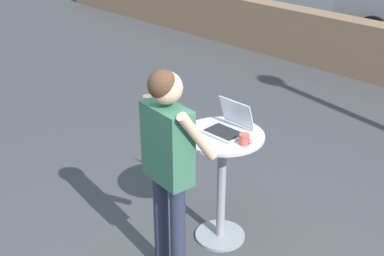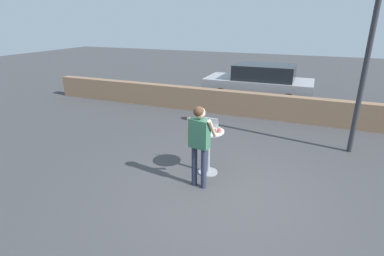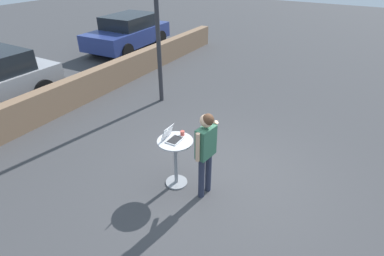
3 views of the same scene
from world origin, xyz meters
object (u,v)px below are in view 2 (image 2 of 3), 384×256
Objects in this scene: cafe_table at (208,146)px; coffee_mug at (219,131)px; standing_person at (199,137)px; laptop at (210,127)px; street_lamp at (372,35)px; parked_car_further_down at (260,83)px.

coffee_mug is (0.22, -0.02, 0.37)m from cafe_table.
laptop is at bearing 91.92° from standing_person.
cafe_table is at bearing 175.93° from coffee_mug.
street_lamp is at bearing 46.19° from standing_person.
coffee_mug is at bearing -19.58° from laptop.
laptop is 6.04m from parked_car_further_down.
street_lamp reaches higher than cafe_table.
street_lamp is at bearing -51.34° from parked_car_further_down.
laptop reaches higher than cafe_table.
laptop is at bearing 89.67° from cafe_table.
laptop reaches higher than coffee_mug.
cafe_table is at bearing -140.38° from street_lamp.
standing_person is 6.69m from parked_car_further_down.
cafe_table is 0.39m from laptop.
laptop is 0.18× the size of standing_person.
coffee_mug is 0.61m from standing_person.
coffee_mug is at bearing -137.94° from street_lamp.
coffee_mug is 3.99m from street_lamp.
parked_car_further_down is (-0.09, 6.03, -0.24)m from laptop.
street_lamp is (2.66, 2.40, 1.77)m from coffee_mug.
cafe_table is at bearing 92.16° from standing_person.
standing_person reaches higher than laptop.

